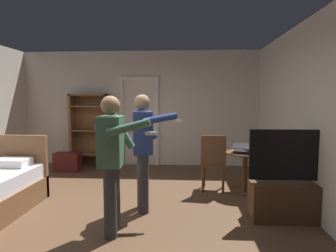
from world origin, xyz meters
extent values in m
plane|color=brown|center=(0.00, 0.00, 0.00)|extent=(6.89, 6.89, 0.00)
cube|color=silver|center=(0.00, 3.19, 1.37)|extent=(5.88, 0.12, 2.74)
cube|color=silver|center=(2.88, 0.00, 1.37)|extent=(0.12, 6.50, 2.74)
cube|color=white|center=(-0.43, 3.11, 1.02)|extent=(0.08, 0.08, 2.05)
cube|color=white|center=(0.42, 3.11, 1.02)|extent=(0.08, 0.08, 2.05)
cube|color=white|center=(0.00, 3.11, 2.09)|extent=(0.93, 0.08, 0.08)
cube|color=brown|center=(-1.88, 0.72, 0.51)|extent=(1.51, 0.08, 1.02)
cube|color=white|center=(-1.55, 0.46, 0.63)|extent=(0.50, 0.34, 0.12)
cube|color=brown|center=(-1.59, 2.93, 0.86)|extent=(0.06, 0.32, 1.72)
cube|color=brown|center=(-0.74, 2.93, 0.86)|extent=(0.06, 0.32, 1.72)
cube|color=brown|center=(-1.17, 2.93, 1.70)|extent=(0.91, 0.32, 0.04)
cube|color=brown|center=(-1.17, 3.08, 0.86)|extent=(0.91, 0.02, 1.72)
cube|color=brown|center=(-1.17, 2.93, 0.29)|extent=(0.85, 0.32, 0.03)
cube|color=brown|center=(-1.17, 2.93, 0.86)|extent=(0.85, 0.32, 0.03)
cylinder|color=#756AB6|center=(-1.03, 2.93, 0.94)|extent=(0.08, 0.08, 0.13)
cube|color=brown|center=(-1.17, 2.93, 1.43)|extent=(0.85, 0.32, 0.03)
cube|color=#4C331E|center=(2.52, 0.06, 0.25)|extent=(1.08, 0.40, 0.50)
cube|color=black|center=(2.52, 0.04, 0.88)|extent=(1.14, 0.05, 0.66)
cube|color=#31635B|center=(2.52, 0.07, 0.88)|extent=(1.08, 0.01, 0.60)
cylinder|color=brown|center=(2.13, 1.16, 0.33)|extent=(0.08, 0.08, 0.67)
cylinder|color=brown|center=(2.13, 1.16, 0.01)|extent=(0.40, 0.40, 0.03)
cylinder|color=brown|center=(2.13, 1.16, 0.68)|extent=(0.67, 0.67, 0.03)
cube|color=black|center=(2.10, 1.16, 0.71)|extent=(0.38, 0.33, 0.02)
cube|color=black|center=(2.05, 1.05, 0.82)|extent=(0.37, 0.30, 0.08)
cube|color=navy|center=(2.05, 1.05, 0.82)|extent=(0.33, 0.26, 0.06)
cylinder|color=#332C20|center=(2.27, 1.08, 0.81)|extent=(0.06, 0.06, 0.21)
cylinder|color=#332C20|center=(2.27, 1.08, 0.94)|extent=(0.03, 0.03, 0.05)
cylinder|color=brown|center=(1.79, 1.40, 0.23)|extent=(0.04, 0.04, 0.45)
cylinder|color=brown|center=(1.45, 1.44, 0.23)|extent=(0.04, 0.04, 0.45)
cylinder|color=brown|center=(1.75, 1.07, 0.23)|extent=(0.04, 0.04, 0.45)
cylinder|color=brown|center=(1.41, 1.11, 0.23)|extent=(0.04, 0.04, 0.45)
cube|color=brown|center=(1.60, 1.25, 0.47)|extent=(0.47, 0.47, 0.04)
cube|color=brown|center=(1.58, 1.09, 0.74)|extent=(0.42, 0.09, 0.50)
cylinder|color=#333338|center=(0.24, -0.36, 0.41)|extent=(0.15, 0.15, 0.82)
cylinder|color=#333338|center=(0.26, -0.58, 0.41)|extent=(0.15, 0.15, 0.82)
cube|color=#3F664C|center=(0.25, -0.47, 1.11)|extent=(0.28, 0.40, 0.58)
sphere|color=#936B4C|center=(0.25, -0.47, 1.53)|extent=(0.22, 0.22, 0.22)
cylinder|color=#3F664C|center=(0.33, -0.25, 1.22)|extent=(0.33, 0.11, 0.47)
cylinder|color=#3F664C|center=(0.50, -0.67, 1.29)|extent=(0.49, 0.12, 0.21)
cube|color=white|center=(0.74, -0.69, 1.23)|extent=(0.12, 0.04, 0.04)
cylinder|color=#333338|center=(0.48, 0.38, 0.42)|extent=(0.15, 0.15, 0.84)
cylinder|color=#333338|center=(0.53, 0.17, 0.42)|extent=(0.15, 0.15, 0.84)
cube|color=navy|center=(0.50, 0.27, 1.13)|extent=(0.34, 0.44, 0.59)
sphere|color=#936B4C|center=(0.50, 0.27, 1.55)|extent=(0.23, 0.23, 0.23)
cylinder|color=navy|center=(0.54, 0.51, 1.24)|extent=(0.34, 0.16, 0.48)
cylinder|color=navy|center=(0.77, 0.11, 1.34)|extent=(0.47, 0.19, 0.16)
cube|color=white|center=(1.00, 0.14, 1.30)|extent=(0.13, 0.06, 0.04)
cube|color=#4C1919|center=(-1.51, 2.40, 0.21)|extent=(0.55, 0.31, 0.42)
camera|label=1|loc=(1.12, -3.71, 1.60)|focal=30.67mm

